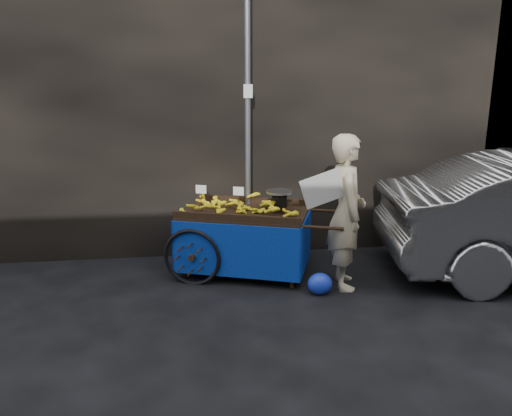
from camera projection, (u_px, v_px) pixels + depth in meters
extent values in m
plane|color=black|center=(236.00, 298.00, 6.00)|extent=(80.00, 80.00, 0.00)
cube|color=black|center=(155.00, 83.00, 7.74)|extent=(11.00, 2.00, 5.00)
cylinder|color=slate|center=(248.00, 121.00, 6.78)|extent=(0.08, 0.08, 4.00)
cube|color=white|center=(248.00, 91.00, 6.63)|extent=(0.12, 0.02, 0.18)
cube|color=black|center=(245.00, 214.00, 6.63)|extent=(1.88, 1.51, 0.06)
cube|color=black|center=(252.00, 201.00, 7.07)|extent=(1.55, 0.59, 0.10)
cube|color=black|center=(235.00, 218.00, 6.16)|extent=(1.55, 0.59, 0.10)
cube|color=black|center=(293.00, 257.00, 6.20)|extent=(0.07, 0.07, 0.81)
cube|color=black|center=(301.00, 238.00, 6.97)|extent=(0.07, 0.07, 0.81)
cylinder|color=black|center=(322.00, 228.00, 6.03)|extent=(0.49, 0.21, 0.04)
cylinder|color=black|center=(328.00, 211.00, 6.80)|extent=(0.49, 0.21, 0.04)
torus|color=black|center=(192.00, 257.00, 6.34)|extent=(0.74, 0.31, 0.76)
torus|color=black|center=(217.00, 232.00, 7.38)|extent=(0.74, 0.31, 0.76)
cylinder|color=black|center=(205.00, 244.00, 6.86)|extent=(0.43, 1.09, 0.05)
cube|color=navy|center=(235.00, 251.00, 6.23)|extent=(1.58, 0.58, 0.69)
cube|color=navy|center=(253.00, 228.00, 7.21)|extent=(1.58, 0.58, 0.69)
cube|color=navy|center=(187.00, 235.00, 6.89)|extent=(0.38, 1.00, 0.69)
cube|color=navy|center=(306.00, 243.00, 6.55)|extent=(0.38, 1.00, 0.69)
cube|color=black|center=(279.00, 202.00, 6.54)|extent=(0.22, 0.20, 0.16)
cylinder|color=silver|center=(279.00, 192.00, 6.51)|extent=(0.44, 0.44, 0.03)
cube|color=white|center=(201.00, 189.00, 6.56)|extent=(0.14, 0.06, 0.11)
cube|color=white|center=(239.00, 191.00, 6.45)|extent=(0.14, 0.06, 0.11)
imported|color=tan|center=(346.00, 212.00, 6.15)|extent=(0.55, 0.76, 1.93)
cube|color=silver|center=(323.00, 189.00, 5.90)|extent=(0.59, 0.04, 0.50)
ellipsoid|color=#1A32C6|center=(320.00, 284.00, 6.08)|extent=(0.30, 0.24, 0.27)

